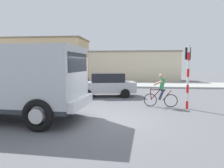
{
  "coord_description": "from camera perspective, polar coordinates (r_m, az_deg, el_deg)",
  "views": [
    {
      "loc": [
        0.96,
        -8.2,
        2.25
      ],
      "look_at": [
        -0.18,
        2.5,
        1.2
      ],
      "focal_mm": 33.54,
      "sensor_mm": 36.0,
      "label": 1
    }
  ],
  "objects": [
    {
      "name": "sidewalk_far",
      "position": [
        21.85,
        3.54,
        -0.14
      ],
      "size": [
        80.0,
        5.0,
        0.16
      ],
      "primitive_type": "cube",
      "color": "#ADADA8",
      "rests_on": "ground"
    },
    {
      "name": "truck_foreground",
      "position": [
        9.1,
        -24.66,
        1.4
      ],
      "size": [
        5.56,
        3.08,
        2.9
      ],
      "color": "#B2B7BC",
      "rests_on": "ground"
    },
    {
      "name": "car_white_mid",
      "position": [
        16.56,
        -19.9,
        0.27
      ],
      "size": [
        4.28,
        2.54,
        1.6
      ],
      "color": "red",
      "rests_on": "ground"
    },
    {
      "name": "traffic_light_pole",
      "position": [
        11.01,
        19.99,
        4.29
      ],
      "size": [
        0.24,
        0.43,
        3.2
      ],
      "color": "red",
      "rests_on": "ground"
    },
    {
      "name": "car_red_near",
      "position": [
        14.38,
        -1.58,
        -0.15
      ],
      "size": [
        4.24,
        2.41,
        1.6
      ],
      "color": "#B7B7BC",
      "rests_on": "ground"
    },
    {
      "name": "building_mid_block",
      "position": [
        27.96,
        6.09,
        4.85
      ],
      "size": [
        11.2,
        5.65,
        3.82
      ],
      "color": "beige",
      "rests_on": "ground"
    },
    {
      "name": "ground_plane",
      "position": [
        8.55,
        -0.56,
        -9.67
      ],
      "size": [
        120.0,
        120.0,
        0.0
      ],
      "primitive_type": "plane",
      "color": "slate"
    },
    {
      "name": "building_corner_left",
      "position": [
        30.67,
        -18.57,
        6.31
      ],
      "size": [
        12.22,
        6.16,
        5.6
      ],
      "color": "#D1B284",
      "rests_on": "ground"
    },
    {
      "name": "cyclist",
      "position": [
        11.16,
        13.19,
        -1.71
      ],
      "size": [
        1.72,
        0.52,
        1.72
      ],
      "color": "black",
      "rests_on": "ground"
    },
    {
      "name": "pedestrian_near_kerb",
      "position": [
        17.07,
        -9.12,
        0.78
      ],
      "size": [
        0.34,
        0.22,
        1.62
      ],
      "color": "#2D334C",
      "rests_on": "ground"
    }
  ]
}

